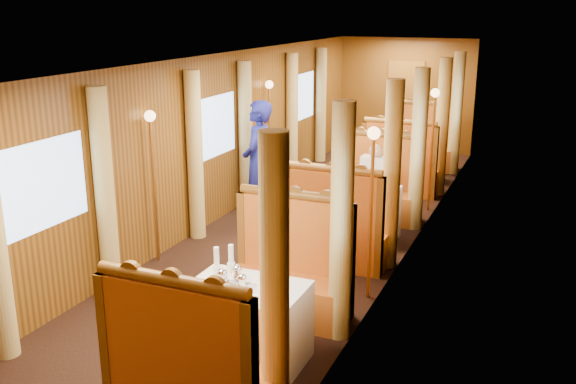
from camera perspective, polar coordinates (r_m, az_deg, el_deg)
The scene contains 47 objects.
floor at distance 9.35m, azimuth 1.79°, elevation -3.57°, with size 3.00×12.00×0.01m, color black, non-canonical shape.
ceiling at distance 8.82m, azimuth 1.94°, elevation 11.89°, with size 3.00×12.00×0.01m, color silver, non-canonical shape.
wall_far at distance 14.68m, azimuth 10.40°, elevation 8.47°, with size 3.00×2.50×0.01m, color brown, non-canonical shape.
wall_left at distance 9.63m, azimuth -6.52°, elevation 4.65°, with size 12.00×2.50×0.01m, color brown, non-canonical shape.
wall_right at distance 8.59m, azimuth 11.25°, elevation 3.03°, with size 12.00×2.50×0.01m, color brown, non-canonical shape.
doorway_far at distance 14.69m, azimuth 10.32°, elevation 7.49°, with size 0.80×0.04×2.00m, color brown.
table_near at distance 5.98m, azimuth -3.68°, elevation -11.64°, with size 1.05×0.72×0.75m, color white.
banquette_near_fwd at distance 5.19m, azimuth -8.86°, elevation -15.88°, with size 1.30×0.55×1.34m.
banquette_near_aft at distance 6.79m, azimuth 0.15°, elevation -7.60°, with size 1.30×0.55×1.34m.
table_mid at distance 9.00m, azimuth 6.27°, elevation -1.94°, with size 1.05×0.72×0.75m, color white.
banquette_mid_fwd at distance 8.07m, azimuth 4.20°, elevation -3.69°, with size 1.30×0.55×1.34m.
banquette_mid_aft at distance 9.92m, azimuth 7.98°, elevation 0.02°, with size 1.30×0.55×1.34m.
table_far at distance 12.28m, azimuth 11.01°, elevation 2.79°, with size 1.05×0.72×0.75m, color white.
banquette_far_fwd at distance 11.30m, azimuth 9.93°, elevation 1.94°, with size 1.30×0.55×1.34m.
banquette_far_aft at distance 13.24m, azimuth 11.95°, elevation 3.92°, with size 1.30×0.55×1.34m.
tea_tray at distance 5.78m, azimuth -4.86°, elevation -8.44°, with size 0.34×0.26×0.01m, color silver.
teapot_left at distance 5.82m, azimuth -5.85°, elevation -7.71°, with size 0.15×0.11×0.12m, color silver, non-canonical shape.
teapot_right at distance 5.72m, azimuth -4.11°, elevation -8.15°, with size 0.15×0.11×0.12m, color silver, non-canonical shape.
teapot_back at distance 5.90m, azimuth -4.53°, elevation -7.36°, with size 0.15×0.11×0.12m, color silver, non-canonical shape.
fruit_plate at distance 5.57m, azimuth -1.19°, elevation -9.29°, with size 0.23×0.23×0.05m.
cup_inboard at distance 6.06m, azimuth -6.35°, elevation -6.30°, with size 0.08×0.08×0.26m.
cup_outboard at distance 6.10m, azimuth -5.08°, elevation -6.10°, with size 0.08×0.08×0.26m.
rose_vase_mid at distance 8.84m, azimuth 6.38°, elevation 1.46°, with size 0.06×0.06×0.36m.
rose_vase_far at distance 12.20m, azimuth 11.02°, elevation 5.36°, with size 0.06×0.06×0.36m.
window_left_near at distance 6.83m, azimuth -20.90°, elevation 0.58°, with size 1.20×0.90×0.01m, color #8DADD7, non-canonical shape.
curtain_left_near_b at distance 7.39m, azimuth -15.99°, elevation -0.05°, with size 0.22×0.22×2.35m, color tan.
window_right_near at distance 5.29m, azimuth 3.28°, elevation -2.75°, with size 1.20×0.90×0.01m, color #8DADD7, non-canonical shape.
curtain_right_near_a at distance 4.75m, azimuth -1.19°, elevation -8.56°, with size 0.22×0.22×2.35m, color tan.
curtain_right_near_b at distance 6.11m, azimuth 4.78°, elevation -2.87°, with size 0.22×0.22×2.35m, color tan.
window_left_mid at distance 9.58m, azimuth -6.48°, elevation 5.81°, with size 1.20×0.90×0.01m, color #8DADD7, non-canonical shape.
curtain_left_mid_a at distance 8.93m, azimuth -8.27°, elevation 3.17°, with size 0.22×0.22×2.35m, color tan.
curtain_left_mid_b at distance 10.26m, azimuth -3.80°, elevation 5.01°, with size 0.22×0.22×2.35m, color tan.
window_right_mid at distance 8.56m, azimuth 11.22°, elevation 4.34°, with size 1.20×0.90×0.01m, color #8DADD7, non-canonical shape.
curtain_right_mid_a at distance 7.90m, azimuth 9.19°, elevation 1.41°, with size 0.22×0.22×2.35m, color tan.
curtain_right_mid_b at distance 9.38m, azimuth 11.50°, elevation 3.65°, with size 0.22×0.22×2.35m, color tan.
window_left_far at distance 12.71m, azimuth 1.29°, elevation 8.47°, with size 1.20×0.90×0.01m, color #8DADD7, non-canonical shape.
curtain_left_far_a at distance 12.00m, azimuth 0.37°, elevation 6.68°, with size 0.22×0.22×2.35m, color tan.
curtain_left_far_b at distance 13.44m, azimuth 2.93°, elevation 7.69°, with size 0.22×0.22×2.35m, color tan.
window_right_far at distance 11.96m, azimuth 14.75°, elevation 7.45°, with size 1.20×0.90×0.01m, color #8DADD7, non-canonical shape.
curtain_right_far_a at distance 11.25m, azimuth 13.52°, elevation 5.59°, with size 0.22×0.22×2.35m, color tan.
curtain_right_far_b at distance 12.78m, azimuth 14.73°, elevation 6.73°, with size 0.22×0.22×2.35m, color tan.
sconce_left_fore at distance 8.10m, azimuth -11.97°, elevation 3.17°, with size 0.14×0.14×1.95m.
sconce_right_fore at distance 6.93m, azimuth 7.49°, elevation 1.19°, with size 0.14×0.14×1.95m.
sconce_left_aft at distance 11.10m, azimuth -1.66°, elevation 6.98°, with size 0.14×0.14×1.95m.
sconce_right_aft at distance 10.27m, azimuth 12.78°, elevation 5.84°, with size 0.14×0.14×1.95m.
steward at distance 9.52m, azimuth -2.71°, elevation 2.61°, with size 0.68×0.44×1.85m, color navy.
passenger at distance 9.60m, azimuth 7.66°, elevation 1.46°, with size 0.40×0.44×0.76m.
Camera 1 is at (3.14, -8.22, 3.17)m, focal length 40.00 mm.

